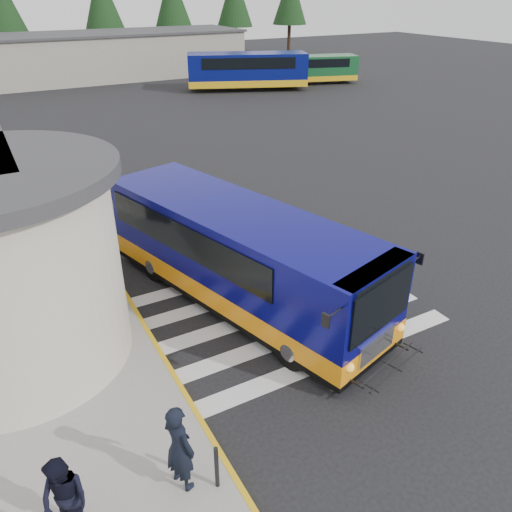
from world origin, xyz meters
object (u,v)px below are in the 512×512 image
pedestrian_b (65,501)px  transit_bus (240,259)px  bollard (217,467)px  far_bus_a (247,69)px  far_bus_b (312,68)px  pedestrian_a (179,447)px

pedestrian_b → transit_bus: bearing=92.8°
bollard → far_bus_a: size_ratio=0.09×
far_bus_a → far_bus_b: bearing=-68.6°
transit_bus → far_bus_b: transit_bus is taller
bollard → far_bus_a: (19.21, 34.78, 1.08)m
pedestrian_b → bollard: 2.53m
pedestrian_b → far_bus_b: far_bus_b is taller
far_bus_a → far_bus_b: size_ratio=1.24×
pedestrian_b → far_bus_a: size_ratio=0.16×
pedestrian_b → far_bus_a: 40.73m
transit_bus → pedestrian_b: 7.75m
pedestrian_a → bollard: size_ratio=1.90×
pedestrian_b → pedestrian_a: bearing=52.8°
transit_bus → far_bus_b: bearing=36.6°
transit_bus → far_bus_a: far_bus_a is taller
pedestrian_a → far_bus_b: bearing=-58.3°
pedestrian_a → pedestrian_b: (-1.95, -0.06, -0.07)m
pedestrian_a → far_bus_b: 43.37m
far_bus_a → far_bus_b: 6.80m
pedestrian_a → far_bus_a: far_bus_a is taller
pedestrian_a → pedestrian_b: pedestrian_a is taller
pedestrian_a → far_bus_b: (26.53, 34.31, 0.30)m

